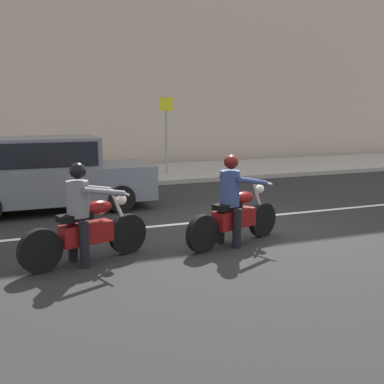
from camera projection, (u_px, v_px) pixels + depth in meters
name	position (u px, v px, depth m)	size (l,w,h in m)	color
ground_plane	(237.00, 230.00, 9.47)	(80.00, 80.00, 0.00)	black
sidewalk_slab	(133.00, 174.00, 16.78)	(40.00, 4.40, 0.14)	#99968E
building_facade	(108.00, 5.00, 18.79)	(40.00, 1.40, 12.66)	#B7A893
lane_marking_stripe	(179.00, 224.00, 9.97)	(18.00, 0.14, 0.01)	silver
motorcycle_with_rider_gray	(85.00, 222.00, 7.42)	(2.09, 0.91, 1.58)	black
motorcycle_with_rider_denim_blue	(234.00, 208.00, 8.44)	(2.08, 0.96, 1.60)	black
parked_sedan_slate_gray	(48.00, 173.00, 11.11)	(4.62, 1.82, 1.72)	slate
street_sign_post	(166.00, 128.00, 16.03)	(0.44, 0.08, 2.59)	gray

